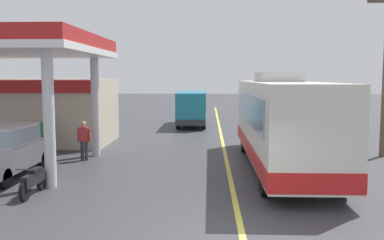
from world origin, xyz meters
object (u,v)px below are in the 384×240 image
at_px(motorcycle_parked_forecourt, 34,181).
at_px(car_at_pump, 5,148).
at_px(pedestrian_near_pump, 84,138).
at_px(pedestrian_by_shop, 45,133).
at_px(minibus_opposing_lane, 192,105).
at_px(coach_bus_main, 281,124).

bearing_deg(motorcycle_parked_forecourt, car_at_pump, 130.85).
height_order(car_at_pump, pedestrian_near_pump, car_at_pump).
distance_m(pedestrian_near_pump, pedestrian_by_shop, 2.85).
relative_size(pedestrian_near_pump, pedestrian_by_shop, 1.00).
bearing_deg(car_at_pump, motorcycle_parked_forecourt, -49.15).
relative_size(car_at_pump, minibus_opposing_lane, 0.69).
bearing_deg(pedestrian_near_pump, coach_bus_main, -7.81).
distance_m(coach_bus_main, pedestrian_by_shop, 10.76).
bearing_deg(motorcycle_parked_forecourt, pedestrian_near_pump, 90.54).
distance_m(car_at_pump, pedestrian_by_shop, 4.60).
bearing_deg(coach_bus_main, pedestrian_near_pump, 172.19).
bearing_deg(car_at_pump, pedestrian_by_shop, 94.94).
bearing_deg(pedestrian_by_shop, pedestrian_near_pump, -35.06).
xyz_separation_m(coach_bus_main, motorcycle_parked_forecourt, (-7.99, -4.14, -1.28)).
bearing_deg(coach_bus_main, motorcycle_parked_forecourt, -152.61).
relative_size(coach_bus_main, pedestrian_near_pump, 6.65).
relative_size(motorcycle_parked_forecourt, pedestrian_by_shop, 1.08).
xyz_separation_m(coach_bus_main, car_at_pump, (-9.98, -1.85, -0.71)).
bearing_deg(pedestrian_by_shop, coach_bus_main, -14.79).
height_order(car_at_pump, motorcycle_parked_forecourt, car_at_pump).
bearing_deg(coach_bus_main, minibus_opposing_lane, 105.98).
xyz_separation_m(motorcycle_parked_forecourt, pedestrian_near_pump, (-0.05, 5.24, 0.49)).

